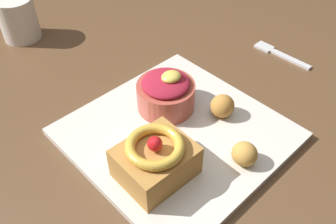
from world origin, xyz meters
The scene contains 8 objects.
dining_table centered at (0.00, 0.00, 0.64)m, with size 1.40×1.02×0.73m.
front_plate centered at (0.03, -0.21, 0.74)m, with size 0.30×0.30×0.01m, color silver.
cake_slice centered at (-0.05, -0.25, 0.77)m, with size 0.10×0.09×0.07m.
berry_ramekin centered at (0.06, -0.16, 0.77)m, with size 0.10×0.10×0.07m.
fritter_front centered at (0.11, -0.24, 0.76)m, with size 0.04×0.04×0.04m, color #BC7F38.
fritter_middle centered at (0.06, -0.32, 0.76)m, with size 0.04×0.04×0.03m, color gold.
fork centered at (0.35, -0.19, 0.73)m, with size 0.03×0.13×0.00m.
coffee_mug centered at (0.00, 0.23, 0.77)m, with size 0.08×0.08×0.09m, color silver.
Camera 1 is at (-0.25, -0.49, 1.16)m, focal length 38.67 mm.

